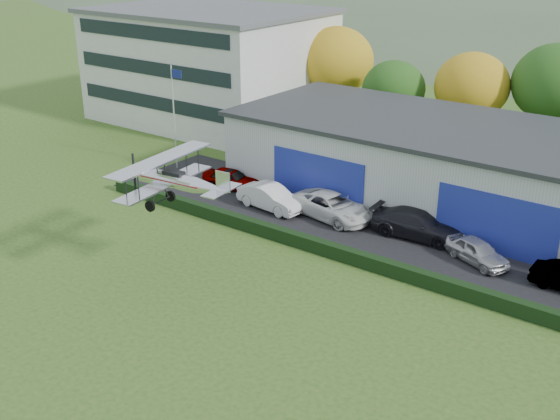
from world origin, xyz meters
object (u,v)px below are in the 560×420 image
Objects in this scene: hangar at (532,181)px; car_0 at (231,179)px; flagpole at (175,108)px; car_4 at (477,251)px; biplane at (175,179)px; car_2 at (332,206)px; car_1 at (271,197)px; office_block at (210,65)px; car_3 at (417,224)px.

car_0 is at bearing -159.88° from hangar.
car_4 is at bearing -3.91° from flagpole.
flagpole is 17.78m from biplane.
car_1 is at bearing 114.85° from car_2.
car_2 reaches higher than car_4.
car_4 is at bearing -92.08° from hangar.
flagpole reaches higher than car_2.
hangar is at bearing -12.01° from office_block.
flagpole is 11.65m from car_1.
biplane reaches higher than car_3.
car_1 is 13.89m from car_4.
car_0 is (14.25, -13.89, -4.44)m from office_block.
hangar is 8.12m from car_3.
hangar is 9.58× the size of car_0.
biplane is (-7.89, -12.00, 4.66)m from car_3.
car_0 is at bearing -8.25° from flagpole.
car_2 is at bearing 91.99° from car_3.
car_0 is 1.08× the size of car_4.
flagpole is 1.14× the size of biplane.
car_1 is 0.69× the size of biplane.
car_3 is at bearing -74.28° from car_2.
office_block is 3.59× the size of car_2.
car_0 is 0.76× the size of car_3.
car_2 is (4.05, 1.09, -0.00)m from car_1.
biplane is (-2.23, -11.41, 4.68)m from car_2.
car_3 is (-4.44, -6.55, -1.79)m from hangar.
office_block is at bearing 57.01° from car_1.
car_3 is at bearing -97.21° from car_0.
car_2 is (14.78, -1.17, -3.94)m from flagpole.
hangar is at bearing -45.02° from car_2.
office_block is 20.39m from car_0.
hangar is at bearing 22.30° from car_4.
car_3 is 1.42× the size of car_4.
car_1 is 11.47m from biplane.
car_1 is 1.23× the size of car_4.
flagpole is at bearing 128.83° from biplane.
office_block is (-33.00, 7.02, 2.56)m from hangar.
flagpole is 2.03× the size of car_4.
biplane is (-12.06, -10.89, 4.81)m from car_4.
biplane is at bearing 156.45° from car_4.
car_4 is (24.61, -1.68, -4.06)m from flagpole.
hangar is 16.48m from car_1.
car_1 reaches higher than car_0.
car_2 is at bearing 111.36° from car_4.
biplane is (20.66, -25.57, 0.32)m from office_block.
car_3 is at bearing -1.60° from flagpole.
office_block is 15.33m from flagpole.
car_0 is at bearing -44.27° from office_block.
biplane is at bearing 178.67° from car_2.
office_block is 31.91m from car_3.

